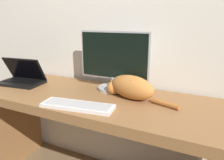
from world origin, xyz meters
TOP-DOWN VIEW (x-y plane):
  - wall_back at (0.00, 0.70)m, footprint 6.40×0.06m
  - desk at (0.00, 0.32)m, footprint 1.66×0.64m
  - monitor at (0.10, 0.51)m, footprint 0.53×0.23m
  - laptop at (-0.62, 0.32)m, footprint 0.36×0.25m
  - external_keyboard at (0.06, 0.10)m, footprint 0.45×0.19m
  - cat at (0.28, 0.38)m, footprint 0.51×0.24m

SIDE VIEW (x-z plane):
  - desk at x=0.00m, z-range 0.23..1.01m
  - external_keyboard at x=0.06m, z-range 0.77..0.80m
  - laptop at x=-0.62m, z-range 0.71..0.92m
  - cat at x=0.28m, z-range 0.77..0.93m
  - monitor at x=0.10m, z-range 0.77..1.19m
  - wall_back at x=0.00m, z-range 0.00..2.60m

